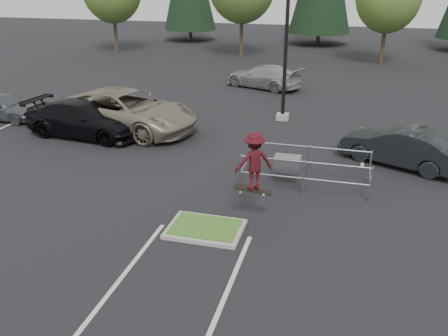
% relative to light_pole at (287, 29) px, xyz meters
% --- Properties ---
extents(ground, '(120.00, 120.00, 0.00)m').
position_rel_light_pole_xyz_m(ground, '(-0.50, -12.00, -4.56)').
color(ground, black).
rests_on(ground, ground).
extents(grass_median, '(2.20, 1.60, 0.16)m').
position_rel_light_pole_xyz_m(grass_median, '(-0.50, -12.00, -4.48)').
color(grass_median, gray).
rests_on(grass_median, ground).
extents(stall_lines, '(22.62, 17.60, 0.01)m').
position_rel_light_pole_xyz_m(stall_lines, '(-1.85, -5.98, -4.56)').
color(stall_lines, silver).
rests_on(stall_lines, ground).
extents(light_pole, '(0.70, 0.60, 10.12)m').
position_rel_light_pole_xyz_m(light_pole, '(0.00, 0.00, 0.00)').
color(light_pole, gray).
rests_on(light_pole, ground).
extents(cart_corral, '(4.46, 1.60, 1.26)m').
position_rel_light_pole_xyz_m(cart_corral, '(1.50, -8.00, -3.77)').
color(cart_corral, '#92949A').
rests_on(cart_corral, ground).
extents(skateboarder, '(1.30, 1.14, 1.90)m').
position_rel_light_pole_xyz_m(skateboarder, '(0.70, -11.00, -2.61)').
color(skateboarder, black).
rests_on(skateboarder, ground).
extents(car_l_tan, '(7.56, 4.62, 1.96)m').
position_rel_light_pole_xyz_m(car_l_tan, '(-7.00, -3.74, -3.58)').
color(car_l_tan, gray).
rests_on(car_l_tan, ground).
extents(car_l_black, '(5.82, 2.80, 1.63)m').
position_rel_light_pole_xyz_m(car_l_black, '(-8.50, -5.00, -3.74)').
color(car_l_black, black).
rests_on(car_l_black, ground).
extents(car_l_grey, '(4.12, 1.75, 1.39)m').
position_rel_light_pole_xyz_m(car_l_grey, '(-14.00, -3.70, -3.87)').
color(car_l_grey, '#53575C').
rests_on(car_l_grey, ground).
extents(car_r_charc, '(4.87, 3.42, 1.52)m').
position_rel_light_pole_xyz_m(car_r_charc, '(5.38, -5.00, -3.80)').
color(car_r_charc, black).
rests_on(car_r_charc, ground).
extents(car_far_silver, '(5.55, 3.89, 1.49)m').
position_rel_light_pole_xyz_m(car_far_silver, '(-2.22, 6.96, -3.81)').
color(car_far_silver, '#AAAAA5').
rests_on(car_far_silver, ground).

